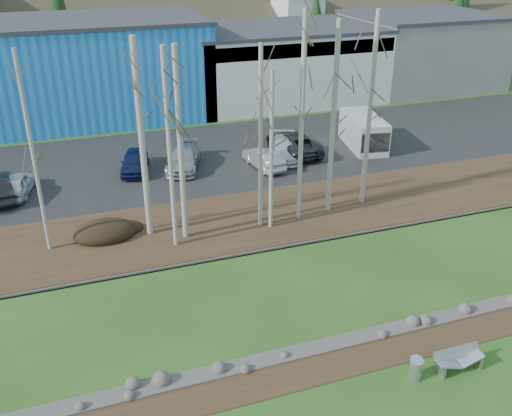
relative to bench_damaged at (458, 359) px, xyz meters
name	(u,v)px	position (x,y,z in m)	size (l,w,h in m)	color
ground	(370,400)	(-3.84, -0.32, -0.43)	(200.00, 200.00, 0.00)	#284A16
dirt_strip	(342,361)	(-3.84, 1.78, -0.42)	(80.00, 1.80, 0.03)	#382616
near_bank_rocks	(331,345)	(-3.84, 2.78, -0.43)	(80.00, 0.80, 0.50)	#47423D
river	(291,290)	(-3.84, 6.88, -0.43)	(80.00, 8.00, 0.90)	black
far_bank_rocks	(260,248)	(-3.84, 10.98, -0.43)	(80.00, 0.80, 0.46)	#47423D
far_bank	(241,220)	(-3.84, 14.18, -0.36)	(80.00, 7.00, 0.15)	#382616
parking_lot	(195,158)	(-3.84, 24.68, -0.36)	(80.00, 14.00, 0.14)	black
building_blue	(86,68)	(-9.84, 38.68, 3.72)	(20.40, 12.24, 8.30)	blue
building_white	(279,62)	(8.16, 38.66, 2.98)	(18.36, 12.24, 6.80)	silver
building_grey	(421,50)	(24.16, 38.68, 3.22)	(14.28, 12.24, 7.30)	slate
bench_damaged	(458,359)	(0.00, 0.00, 0.00)	(1.94, 0.66, 0.86)	#A3A5A8
litter_bin	(415,370)	(-1.78, 0.09, -0.03)	(0.47, 0.47, 0.81)	#A3A5A8
dirt_mound	(105,231)	(-11.27, 14.67, 0.04)	(3.31, 2.33, 0.65)	black
birch_0	(33,156)	(-14.08, 14.30, 4.74)	(0.19, 0.19, 10.05)	#BBB3A9
birch_1	(142,142)	(-8.93, 14.28, 4.88)	(0.32, 0.32, 10.32)	#BBB3A9
birch_2	(170,152)	(-7.90, 12.58, 4.77)	(0.23, 0.23, 10.11)	#BBB3A9
birch_3	(181,147)	(-7.22, 13.26, 4.72)	(0.29, 0.29, 10.01)	#BBB3A9
birch_4	(261,140)	(-3.03, 13.17, 4.63)	(0.22, 0.22, 9.82)	#BBB3A9
birch_5	(271,153)	(-2.57, 12.80, 4.03)	(0.21, 0.21, 8.62)	#BBB3A9
birch_6	(302,121)	(-0.66, 13.37, 5.37)	(0.27, 0.27, 11.30)	#BBB3A9
birch_7	(333,121)	(1.34, 13.64, 5.06)	(0.29, 0.29, 10.69)	#BBB3A9
birch_8	(370,112)	(3.78, 14.00, 5.23)	(0.27, 0.27, 11.02)	#BBB3A9
car_0	(17,184)	(-15.71, 22.00, 0.39)	(1.61, 4.01, 1.37)	white
car_2	(183,158)	(-5.09, 22.88, 0.43)	(2.02, 4.96, 1.44)	#98989F
car_3	(134,162)	(-8.33, 23.39, 0.41)	(1.65, 4.11, 1.40)	#141D43
car_4	(264,158)	(0.12, 21.14, 0.38)	(1.42, 4.06, 1.34)	#ACADAF
car_5	(294,143)	(3.14, 23.07, 0.48)	(2.58, 5.60, 1.55)	#2A292C
car_6	(284,148)	(2.13, 22.45, 0.41)	(1.96, 4.83, 1.40)	silver
van_white	(364,132)	(8.61, 22.48, 0.87)	(3.14, 5.63, 2.33)	white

